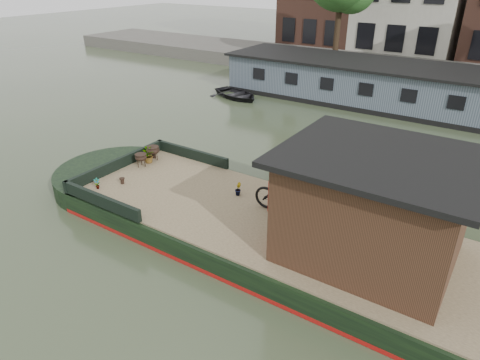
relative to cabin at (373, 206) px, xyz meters
The scene contains 16 objects.
ground 2.88m from the cabin, behind, with size 120.00×120.00×0.00m, color #303B25.
houseboat_hull 3.87m from the cabin, behind, with size 14.01×4.02×0.60m.
houseboat_deck 2.52m from the cabin, behind, with size 11.80×3.80×0.05m, color #908059.
bow_bulwark 7.33m from the cabin, behind, with size 3.00×4.00×0.35m.
cabin is the anchor object (origin of this frame).
bicycle 2.48m from the cabin, 167.38° to the left, with size 0.65×1.86×0.98m, color black.
potted_plant_b 4.14m from the cabin, behind, with size 0.20×0.16×0.37m, color brown.
potted_plant_c 7.79m from the cabin, behind, with size 0.44×0.39×0.49m, color #9B572D.
potted_plant_e 7.75m from the cabin, behind, with size 0.18×0.12×0.33m, color brown.
brazier_front 7.71m from the cabin, behind, with size 0.40×0.40×0.43m, color black, non-canonical shape.
brazier_rear 7.83m from the cabin, behind, with size 0.43×0.43×0.47m, color black, non-canonical shape.
bollard_port 7.97m from the cabin, behind, with size 0.20×0.20×0.23m, color black.
bollard_stbd 7.33m from the cabin, behind, with size 0.16×0.16×0.18m, color black.
dinghy 15.55m from the cabin, 135.08° to the left, with size 2.23×3.13×0.65m, color black.
far_houseboat 14.20m from the cabin, 98.88° to the left, with size 20.40×4.40×2.11m.
quay 20.67m from the cabin, 96.09° to the left, with size 60.00×6.00×0.90m, color #47443F.
Camera 1 is at (4.21, -8.18, 6.45)m, focal length 32.00 mm.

